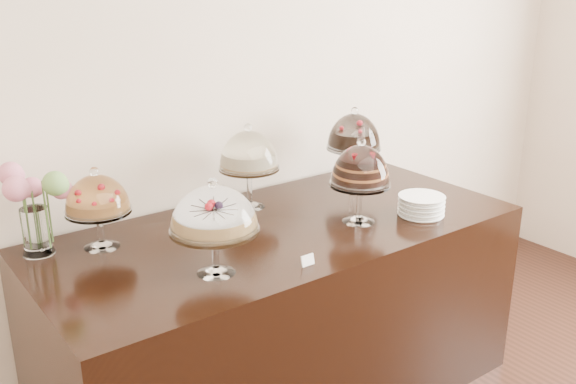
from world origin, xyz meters
TOP-DOWN VIEW (x-y plane):
  - wall_back at (0.00, 3.00)m, footprint 5.00×0.04m
  - display_counter at (-0.17, 2.45)m, footprint 2.20×1.00m
  - cake_stand_sugar_sponge at (-0.65, 2.22)m, footprint 0.34×0.34m
  - cake_stand_choco_layer at (0.15, 2.29)m, footprint 0.28×0.28m
  - cake_stand_cheesecake at (-0.14, 2.75)m, footprint 0.29×0.29m
  - cake_stand_dark_choco at (0.47, 2.69)m, footprint 0.29×0.29m
  - cake_stand_fruit_tart at (-0.91, 2.72)m, footprint 0.27×0.27m
  - flower_vase at (-1.13, 2.79)m, footprint 0.27×0.29m
  - plate_stack at (0.44, 2.18)m, footprint 0.21×0.21m
  - price_card_left at (-0.32, 2.06)m, footprint 0.06×0.02m

SIDE VIEW (x-z plane):
  - display_counter at x=-0.17m, z-range 0.00..0.90m
  - price_card_left at x=-0.32m, z-range 0.90..0.94m
  - plate_stack at x=0.44m, z-range 0.90..0.99m
  - cake_stand_fruit_tart at x=-0.91m, z-range 0.94..1.29m
  - flower_vase at x=-1.13m, z-range 0.93..1.32m
  - cake_stand_sugar_sponge at x=-0.65m, z-range 0.95..1.34m
  - cake_stand_choco_layer at x=0.15m, z-range 0.96..1.35m
  - cake_stand_cheesecake at x=-0.14m, z-range 0.96..1.38m
  - cake_stand_dark_choco at x=0.47m, z-range 0.97..1.40m
  - wall_back at x=0.00m, z-range 0.00..3.00m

